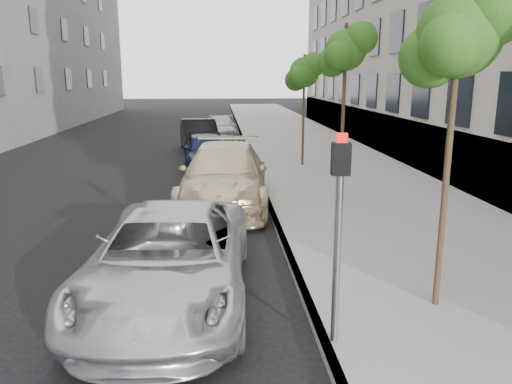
{
  "coord_description": "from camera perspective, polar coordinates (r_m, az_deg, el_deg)",
  "views": [
    {
      "loc": [
        -0.26,
        -5.71,
        3.74
      ],
      "look_at": [
        0.47,
        3.84,
        1.5
      ],
      "focal_mm": 35.0,
      "sensor_mm": 36.0,
      "label": 1
    }
  ],
  "objects": [
    {
      "name": "ground",
      "position": [
        6.83,
        -1.56,
        -20.05
      ],
      "size": [
        160.0,
        160.0,
        0.0
      ],
      "primitive_type": "plane",
      "color": "black",
      "rests_on": "ground"
    },
    {
      "name": "sedan_blue",
      "position": [
        20.4,
        -5.73,
        4.65
      ],
      "size": [
        2.06,
        4.48,
        1.49
      ],
      "primitive_type": "imported",
      "rotation": [
        0.0,
        0.0,
        0.07
      ],
      "color": "#101736",
      "rests_on": "ground"
    },
    {
      "name": "sedan_black",
      "position": [
        25.55,
        -6.5,
        6.45
      ],
      "size": [
        2.29,
        4.99,
        1.58
      ],
      "primitive_type": "imported",
      "rotation": [
        0.0,
        0.0,
        0.13
      ],
      "color": "black",
      "rests_on": "ground"
    },
    {
      "name": "tree_mid",
      "position": [
        14.16,
        10.31,
        15.59
      ],
      "size": [
        1.51,
        1.31,
        5.01
      ],
      "color": "#38281C",
      "rests_on": "sidewalk"
    },
    {
      "name": "signal_pole",
      "position": [
        6.63,
        9.43,
        -2.58
      ],
      "size": [
        0.25,
        0.2,
        2.89
      ],
      "rotation": [
        0.0,
        0.0,
        -0.08
      ],
      "color": "#939699",
      "rests_on": "sidewalk"
    },
    {
      "name": "tree_far",
      "position": [
        20.51,
        5.61,
        13.45
      ],
      "size": [
        1.58,
        1.38,
        4.51
      ],
      "color": "#38281C",
      "rests_on": "sidewalk"
    },
    {
      "name": "suv",
      "position": [
        14.63,
        -3.63,
        1.88
      ],
      "size": [
        2.89,
        6.25,
        1.77
      ],
      "primitive_type": "imported",
      "rotation": [
        0.0,
        0.0,
        -0.07
      ],
      "color": "beige",
      "rests_on": "ground"
    },
    {
      "name": "sidewalk",
      "position": [
        30.28,
        4.39,
        6.16
      ],
      "size": [
        6.4,
        72.0,
        0.14
      ],
      "primitive_type": "cube",
      "color": "gray",
      "rests_on": "ground"
    },
    {
      "name": "sedan_rear",
      "position": [
        30.75,
        -4.04,
        7.35
      ],
      "size": [
        1.82,
        4.45,
        1.29
      ],
      "primitive_type": "imported",
      "rotation": [
        0.0,
        0.0,
        -0.0
      ],
      "color": "#A8A9B0",
      "rests_on": "ground"
    },
    {
      "name": "curb",
      "position": [
        29.97,
        -1.56,
        6.12
      ],
      "size": [
        0.15,
        72.0,
        0.14
      ],
      "primitive_type": "cube",
      "color": "#9E9B93",
      "rests_on": "ground"
    },
    {
      "name": "minivan",
      "position": [
        8.5,
        -9.91,
        -7.46
      ],
      "size": [
        2.9,
        5.71,
        1.55
      ],
      "primitive_type": "imported",
      "rotation": [
        0.0,
        0.0,
        -0.06
      ],
      "color": "silver",
      "rests_on": "ground"
    },
    {
      "name": "tree_near",
      "position": [
        8.02,
        22.35,
        16.18
      ],
      "size": [
        1.59,
        1.39,
        4.95
      ],
      "color": "#38281C",
      "rests_on": "sidewalk"
    }
  ]
}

